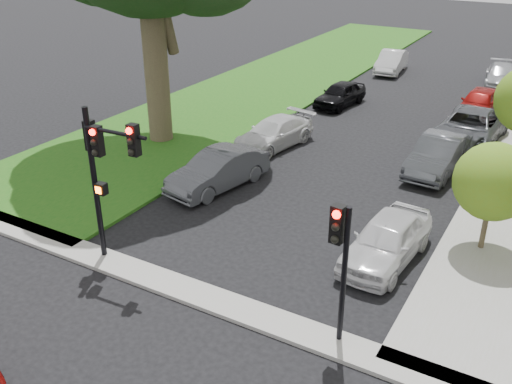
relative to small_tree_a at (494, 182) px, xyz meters
The scene contains 15 objects.
ground 10.77m from the small_tree_a, 126.19° to the right, with size 140.00×140.00×0.00m, color black.
grass_strip 21.85m from the small_tree_a, 134.39° to the left, with size 8.00×44.00×0.12m, color #175112.
sidewalk_cross 9.26m from the small_tree_a, 133.76° to the right, with size 60.00×1.00×0.12m, color #9E9E9D.
small_tree_a is the anchor object (origin of this frame).
traffic_signal_main 11.51m from the small_tree_a, 147.01° to the right, with size 2.36×0.61×4.84m.
traffic_signal_secondary 6.71m from the small_tree_a, 110.40° to the right, with size 0.49×0.39×3.76m.
car_parked_0 3.62m from the small_tree_a, 139.24° to the right, with size 1.71×4.26×1.45m, color silver.
car_parked_1 6.41m from the small_tree_a, 116.81° to the left, with size 1.57×4.51×1.49m, color #3F4247.
car_parked_2 9.99m from the small_tree_a, 103.75° to the left, with size 2.58×5.59×1.55m, color #3F4247.
car_parked_3 14.46m from the small_tree_a, 101.01° to the left, with size 1.71×4.24×1.45m, color maroon.
car_parked_4 21.22m from the small_tree_a, 97.40° to the left, with size 1.82×4.47×1.30m, color #999BA0.
car_parked_5 9.89m from the small_tree_a, behind, with size 1.55×4.44×1.46m, color #3F4247.
car_parked_6 11.16m from the small_tree_a, 154.85° to the left, with size 1.82×4.48×1.30m, color silver.
car_parked_7 15.64m from the small_tree_a, 129.06° to the left, with size 1.56×3.87×1.32m, color black.
car_parked_9 23.18m from the small_tree_a, 114.93° to the left, with size 1.50×4.30×1.42m, color silver.
Camera 1 is at (7.78, -8.47, 9.51)m, focal length 40.00 mm.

